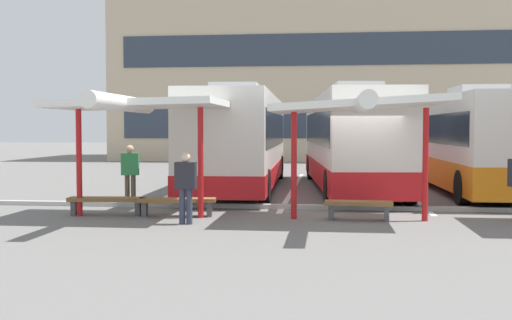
{
  "coord_description": "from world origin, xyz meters",
  "views": [
    {
      "loc": [
        -0.69,
        -16.62,
        2.16
      ],
      "look_at": [
        -2.87,
        2.25,
        1.22
      ],
      "focal_mm": 44.08,
      "sensor_mm": 36.0,
      "label": 1
    }
  ],
  "objects_px": {
    "waiting_shelter_1": "(360,107)",
    "bench_0": "(107,202)",
    "coach_bus_0": "(241,141)",
    "waiting_passenger_2": "(130,170)",
    "bench_1": "(177,203)",
    "coach_bus_2": "(465,144)",
    "coach_bus_1": "(350,142)",
    "waiting_shelter_0": "(135,107)",
    "waiting_passenger_1": "(186,183)",
    "bench_2": "(359,206)"
  },
  "relations": [
    {
      "from": "waiting_shelter_1",
      "to": "bench_0",
      "type": "bearing_deg",
      "value": 176.52
    },
    {
      "from": "waiting_shelter_1",
      "to": "coach_bus_0",
      "type": "bearing_deg",
      "value": 116.52
    },
    {
      "from": "waiting_passenger_2",
      "to": "bench_1",
      "type": "bearing_deg",
      "value": -49.83
    },
    {
      "from": "coach_bus_2",
      "to": "waiting_shelter_1",
      "type": "relative_size",
      "value": 2.51
    },
    {
      "from": "coach_bus_2",
      "to": "coach_bus_1",
      "type": "bearing_deg",
      "value": -176.48
    },
    {
      "from": "bench_0",
      "to": "waiting_shelter_0",
      "type": "bearing_deg",
      "value": -26.4
    },
    {
      "from": "waiting_passenger_1",
      "to": "waiting_passenger_2",
      "type": "xyz_separation_m",
      "value": [
        -2.43,
        3.51,
        0.05
      ]
    },
    {
      "from": "waiting_shelter_1",
      "to": "waiting_passenger_2",
      "type": "relative_size",
      "value": 2.92
    },
    {
      "from": "waiting_shelter_0",
      "to": "bench_0",
      "type": "bearing_deg",
      "value": 153.6
    },
    {
      "from": "waiting_passenger_1",
      "to": "bench_1",
      "type": "bearing_deg",
      "value": 112.22
    },
    {
      "from": "coach_bus_0",
      "to": "waiting_passenger_1",
      "type": "relative_size",
      "value": 7.57
    },
    {
      "from": "coach_bus_2",
      "to": "waiting_passenger_2",
      "type": "xyz_separation_m",
      "value": [
        -10.43,
        -5.43,
        -0.64
      ]
    },
    {
      "from": "bench_0",
      "to": "waiting_passenger_2",
      "type": "relative_size",
      "value": 1.14
    },
    {
      "from": "coach_bus_2",
      "to": "bench_0",
      "type": "distance_m",
      "value": 12.93
    },
    {
      "from": "bench_0",
      "to": "waiting_shelter_1",
      "type": "distance_m",
      "value": 6.66
    },
    {
      "from": "waiting_passenger_2",
      "to": "bench_2",
      "type": "bearing_deg",
      "value": -20.62
    },
    {
      "from": "coach_bus_2",
      "to": "waiting_shelter_0",
      "type": "bearing_deg",
      "value": -139.04
    },
    {
      "from": "coach_bus_2",
      "to": "waiting_shelter_0",
      "type": "distance_m",
      "value": 12.49
    },
    {
      "from": "coach_bus_1",
      "to": "bench_2",
      "type": "bearing_deg",
      "value": -90.46
    },
    {
      "from": "bench_0",
      "to": "bench_1",
      "type": "xyz_separation_m",
      "value": [
        1.8,
        -0.0,
        -0.0
      ]
    },
    {
      "from": "waiting_passenger_1",
      "to": "coach_bus_2",
      "type": "bearing_deg",
      "value": 48.18
    },
    {
      "from": "coach_bus_2",
      "to": "bench_1",
      "type": "relative_size",
      "value": 6.42
    },
    {
      "from": "bench_0",
      "to": "waiting_passenger_2",
      "type": "height_order",
      "value": "waiting_passenger_2"
    },
    {
      "from": "coach_bus_0",
      "to": "waiting_shelter_0",
      "type": "distance_m",
      "value": 7.99
    },
    {
      "from": "coach_bus_1",
      "to": "waiting_shelter_1",
      "type": "height_order",
      "value": "coach_bus_1"
    },
    {
      "from": "coach_bus_1",
      "to": "waiting_passenger_1",
      "type": "height_order",
      "value": "coach_bus_1"
    },
    {
      "from": "coach_bus_0",
      "to": "bench_2",
      "type": "relative_size",
      "value": 7.61
    },
    {
      "from": "coach_bus_0",
      "to": "bench_1",
      "type": "height_order",
      "value": "coach_bus_0"
    },
    {
      "from": "bench_1",
      "to": "coach_bus_2",
      "type": "bearing_deg",
      "value": 42.22
    },
    {
      "from": "coach_bus_2",
      "to": "waiting_passenger_1",
      "type": "relative_size",
      "value": 7.65
    },
    {
      "from": "bench_1",
      "to": "bench_2",
      "type": "distance_m",
      "value": 4.43
    },
    {
      "from": "coach_bus_2",
      "to": "waiting_shelter_0",
      "type": "xyz_separation_m",
      "value": [
        -9.4,
        -8.16,
        1.07
      ]
    },
    {
      "from": "bench_2",
      "to": "waiting_passenger_1",
      "type": "xyz_separation_m",
      "value": [
        -3.92,
        -1.12,
        0.6
      ]
    },
    {
      "from": "bench_2",
      "to": "coach_bus_1",
      "type": "bearing_deg",
      "value": 89.54
    },
    {
      "from": "bench_0",
      "to": "bench_1",
      "type": "relative_size",
      "value": 1.0
    },
    {
      "from": "waiting_shelter_1",
      "to": "waiting_passenger_1",
      "type": "relative_size",
      "value": 3.04
    },
    {
      "from": "waiting_passenger_1",
      "to": "waiting_shelter_1",
      "type": "bearing_deg",
      "value": 12.21
    },
    {
      "from": "coach_bus_0",
      "to": "waiting_shelter_1",
      "type": "bearing_deg",
      "value": -63.48
    },
    {
      "from": "waiting_passenger_1",
      "to": "waiting_passenger_2",
      "type": "height_order",
      "value": "waiting_passenger_2"
    },
    {
      "from": "waiting_shelter_0",
      "to": "bench_1",
      "type": "height_order",
      "value": "waiting_shelter_0"
    },
    {
      "from": "coach_bus_2",
      "to": "waiting_passenger_2",
      "type": "relative_size",
      "value": 7.34
    },
    {
      "from": "waiting_shelter_1",
      "to": "bench_2",
      "type": "height_order",
      "value": "waiting_shelter_1"
    },
    {
      "from": "coach_bus_2",
      "to": "bench_0",
      "type": "relative_size",
      "value": 6.42
    },
    {
      "from": "bench_1",
      "to": "waiting_passenger_1",
      "type": "xyz_separation_m",
      "value": [
        0.5,
        -1.23,
        0.59
      ]
    },
    {
      "from": "waiting_shelter_0",
      "to": "bench_0",
      "type": "height_order",
      "value": "waiting_shelter_0"
    },
    {
      "from": "coach_bus_1",
      "to": "bench_0",
      "type": "xyz_separation_m",
      "value": [
        -6.29,
        -7.46,
        -1.36
      ]
    },
    {
      "from": "waiting_shelter_1",
      "to": "waiting_passenger_1",
      "type": "xyz_separation_m",
      "value": [
        -3.92,
        -0.85,
        -1.73
      ]
    },
    {
      "from": "coach_bus_0",
      "to": "bench_2",
      "type": "distance_m",
      "value": 8.51
    },
    {
      "from": "bench_0",
      "to": "bench_2",
      "type": "bearing_deg",
      "value": -0.99
    },
    {
      "from": "coach_bus_2",
      "to": "bench_2",
      "type": "distance_m",
      "value": 8.91
    }
  ]
}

